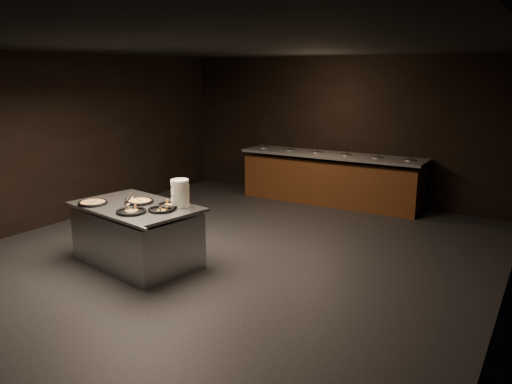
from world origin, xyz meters
TOP-DOWN VIEW (x-y plane):
  - room at (0.00, 0.00)m, footprint 7.02×8.02m
  - salad_bar at (0.00, 3.56)m, footprint 3.70×0.83m
  - serving_counter at (-0.91, -0.90)m, footprint 1.89×1.40m
  - plate_stack at (-0.34, -0.65)m, footprint 0.24×0.24m
  - pan_veggie_whole at (-1.44, -1.16)m, footprint 0.39×0.39m
  - pan_cheese_whole at (-0.95, -0.77)m, footprint 0.37×0.37m
  - pan_cheese_slices_a at (-0.46, -0.70)m, footprint 0.35×0.35m
  - pan_cheese_slices_b at (-0.68, -1.20)m, footprint 0.38×0.38m
  - pan_veggie_slices at (-0.42, -0.93)m, footprint 0.34×0.34m
  - server_left at (-0.97, -0.95)m, footprint 0.18×0.34m
  - server_right at (-0.88, -1.09)m, footprint 0.28×0.20m

SIDE VIEW (x-z plane):
  - serving_counter at x=-0.91m, z-range -0.02..0.81m
  - salad_bar at x=0.00m, z-range -0.15..1.03m
  - pan_cheese_slices_b at x=-0.68m, z-range 0.82..0.86m
  - pan_cheese_slices_a at x=-0.46m, z-range 0.82..0.86m
  - pan_veggie_slices at x=-0.42m, z-range 0.82..0.86m
  - pan_cheese_whole at x=-0.95m, z-range 0.82..0.86m
  - pan_veggie_whole at x=-1.44m, z-range 0.82..0.86m
  - server_right at x=-0.88m, z-range 0.82..0.97m
  - server_left at x=-0.97m, z-range 0.82..1.00m
  - plate_stack at x=-0.34m, z-range 0.82..1.19m
  - room at x=0.00m, z-range -0.01..2.91m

